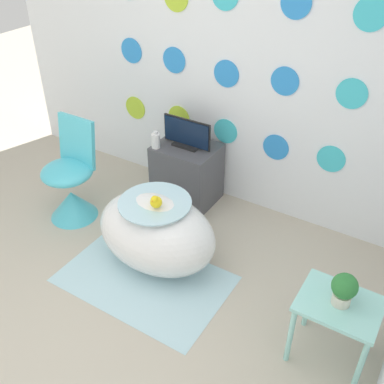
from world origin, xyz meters
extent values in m
plane|color=#BCB29E|center=(0.00, 0.00, 0.00)|extent=(12.00, 12.00, 0.00)
cube|color=white|center=(0.00, 2.20, 1.30)|extent=(4.29, 0.04, 2.60)
cylinder|color=#B2D633|center=(-0.92, 2.18, 0.61)|extent=(0.21, 0.01, 0.21)
cylinder|color=#B2D633|center=(-0.44, 2.18, 0.63)|extent=(0.21, 0.01, 0.21)
cylinder|color=#3DC6D6|center=(0.02, 2.18, 0.62)|extent=(0.21, 0.01, 0.21)
cylinder|color=#2D8CE0|center=(0.46, 2.18, 0.60)|extent=(0.21, 0.01, 0.21)
cylinder|color=#3DC6D6|center=(0.90, 2.18, 0.63)|extent=(0.21, 0.01, 0.21)
cylinder|color=#2D8CE0|center=(-0.92, 2.18, 1.14)|extent=(0.21, 0.01, 0.21)
cylinder|color=#2D8CE0|center=(-0.48, 2.18, 1.13)|extent=(0.21, 0.01, 0.21)
cylinder|color=#2D8CE0|center=(0.00, 2.18, 1.11)|extent=(0.21, 0.01, 0.21)
cylinder|color=#2D8CE0|center=(0.47, 2.18, 1.14)|extent=(0.21, 0.01, 0.21)
cylinder|color=#3DC6D6|center=(0.95, 2.18, 1.15)|extent=(0.21, 0.01, 0.21)
cylinder|color=#2D8CE0|center=(0.48, 2.18, 1.67)|extent=(0.21, 0.01, 0.21)
cylinder|color=#3DC6D6|center=(0.96, 2.18, 1.66)|extent=(0.21, 0.01, 0.21)
cube|color=silver|center=(0.06, 0.95, 0.00)|extent=(1.16, 0.75, 0.01)
ellipsoid|color=white|center=(0.04, 1.14, 0.28)|extent=(0.90, 0.61, 0.56)
cylinder|color=#B2DBEA|center=(0.04, 1.14, 0.54)|extent=(0.50, 0.50, 0.01)
sphere|color=yellow|center=(0.09, 1.09, 0.60)|extent=(0.08, 0.08, 0.08)
sphere|color=yellow|center=(0.09, 1.07, 0.63)|extent=(0.05, 0.05, 0.05)
cone|color=orange|center=(0.09, 1.05, 0.63)|extent=(0.02, 0.02, 0.02)
cone|color=#4CC6DB|center=(-0.89, 1.23, 0.12)|extent=(0.39, 0.39, 0.24)
ellipsoid|color=#4CC6DB|center=(-0.89, 1.23, 0.43)|extent=(0.41, 0.41, 0.14)
cube|color=#4CC6DB|center=(-0.89, 1.39, 0.63)|extent=(0.35, 0.09, 0.41)
cube|color=#4C4C51|center=(-0.22, 1.95, 0.26)|extent=(0.51, 0.41, 0.52)
cube|color=white|center=(-0.22, 1.75, 0.36)|extent=(0.43, 0.01, 0.15)
cube|color=black|center=(-0.22, 1.95, 0.53)|extent=(0.23, 0.12, 0.02)
cube|color=black|center=(-0.22, 1.95, 0.65)|extent=(0.43, 0.01, 0.23)
cube|color=#0F1E38|center=(-0.22, 1.94, 0.65)|extent=(0.41, 0.01, 0.21)
cylinder|color=white|center=(-0.42, 1.80, 0.58)|extent=(0.07, 0.07, 0.12)
cylinder|color=white|center=(-0.42, 1.80, 0.66)|extent=(0.04, 0.04, 0.03)
cube|color=#99E0D8|center=(1.35, 1.01, 0.44)|extent=(0.44, 0.35, 0.02)
cylinder|color=#99E0D8|center=(1.15, 0.86, 0.21)|extent=(0.03, 0.03, 0.43)
cylinder|color=#99E0D8|center=(1.54, 0.86, 0.21)|extent=(0.03, 0.03, 0.43)
cylinder|color=#99E0D8|center=(1.15, 1.16, 0.21)|extent=(0.03, 0.03, 0.43)
cylinder|color=#99E0D8|center=(1.54, 1.16, 0.21)|extent=(0.03, 0.03, 0.43)
cylinder|color=beige|center=(1.35, 1.01, 0.49)|extent=(0.10, 0.10, 0.07)
sphere|color=#2D7A38|center=(1.35, 1.01, 0.58)|extent=(0.14, 0.14, 0.14)
camera|label=1|loc=(1.53, -0.80, 2.31)|focal=42.00mm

